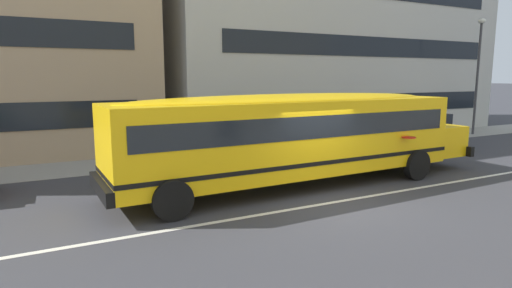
% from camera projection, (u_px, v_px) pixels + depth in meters
% --- Properties ---
extents(ground_plane, '(400.00, 400.00, 0.00)m').
position_uv_depth(ground_plane, '(332.00, 203.00, 11.76)').
color(ground_plane, '#38383D').
extents(sidewalk_far, '(120.00, 3.00, 0.01)m').
position_uv_depth(sidewalk_far, '(220.00, 155.00, 18.85)').
color(sidewalk_far, gray).
rests_on(sidewalk_far, ground_plane).
extents(lane_centreline, '(110.00, 0.16, 0.01)m').
position_uv_depth(lane_centreline, '(332.00, 202.00, 11.76)').
color(lane_centreline, silver).
rests_on(lane_centreline, ground_plane).
extents(school_bus, '(13.18, 3.13, 2.93)m').
position_uv_depth(school_bus, '(298.00, 132.00, 13.30)').
color(school_bus, yellow).
rests_on(school_bus, ground_plane).
extents(parked_car_dark_blue_mid_block, '(3.94, 1.96, 1.64)m').
position_uv_depth(parked_car_dark_blue_mid_block, '(425.00, 130.00, 21.02)').
color(parked_car_dark_blue_mid_block, navy).
rests_on(parked_car_dark_blue_mid_block, ground_plane).
extents(street_lamp, '(0.44, 0.44, 6.80)m').
position_uv_depth(street_lamp, '(479.00, 62.00, 24.97)').
color(street_lamp, '#38383D').
rests_on(street_lamp, ground_plane).
extents(apartment_block_far_centre, '(21.85, 10.14, 13.30)m').
position_uv_depth(apartment_block_far_centre, '(320.00, 28.00, 28.09)').
color(apartment_block_far_centre, '#B7B7B2').
rests_on(apartment_block_far_centre, ground_plane).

